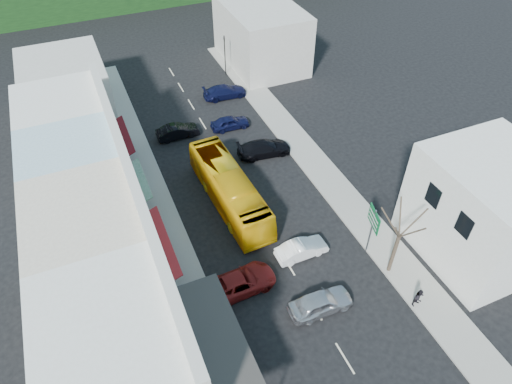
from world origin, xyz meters
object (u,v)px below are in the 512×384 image
car_white (302,249)px  direction_sign (371,231)px  bus (229,189)px  street_tree (399,237)px  car_silver (321,303)px  car_red (240,282)px  pedestrian_left (163,262)px  traffic_signal (225,56)px  pedestrian_right (419,297)px

car_white → direction_sign: bearing=-109.6°
bus → car_white: size_ratio=2.64×
car_white → street_tree: bearing=-127.8°
car_silver → direction_sign: bearing=-60.9°
car_red → direction_sign: bearing=-96.3°
car_red → bus: bearing=-19.0°
car_red → direction_sign: size_ratio=1.07×
pedestrian_left → street_tree: bearing=-108.0°
bus → car_silver: 12.27m
car_silver → street_tree: size_ratio=0.59×
car_red → traffic_signal: bearing=-21.6°
car_red → pedestrian_left: pedestrian_left is taller
street_tree → traffic_signal: (-0.59, 32.28, -1.31)m
car_silver → pedestrian_right: 6.64m
bus → pedestrian_left: 8.39m
street_tree → car_red: bearing=164.8°
car_red → pedestrian_left: (-4.47, 3.63, 0.30)m
car_silver → traffic_signal: 33.64m
street_tree → bus: bearing=125.7°
car_white → pedestrian_left: (-9.79, 2.62, 0.30)m
car_red → street_tree: street_tree is taller
car_silver → traffic_signal: (5.59, 33.12, 1.70)m
bus → car_silver: (1.89, -12.09, -0.85)m
car_silver → car_white: same height
car_silver → street_tree: bearing=-81.4°
direction_sign → pedestrian_left: bearing=178.5°
car_silver → pedestrian_left: pedestrian_left is taller
car_white → car_silver: bearing=166.8°
car_silver → pedestrian_left: bearing=50.9°
car_white → street_tree: 7.11m
bus → pedestrian_left: size_ratio=6.82×
bus → traffic_signal: 22.34m
bus → street_tree: 14.01m
car_red → direction_sign: (10.07, -0.58, 1.46)m
car_silver → car_red: (-4.30, 3.69, 0.00)m
pedestrian_left → street_tree: 16.51m
direction_sign → car_silver: bearing=-137.0°
car_red → street_tree: 11.27m
pedestrian_left → pedestrian_right: bearing=-117.4°
car_white → car_red: size_ratio=0.96×
pedestrian_left → traffic_signal: traffic_signal is taller
pedestrian_left → street_tree: (14.95, -6.47, 2.72)m
car_white → traffic_signal: size_ratio=0.91×
bus → direction_sign: (7.66, -8.98, 0.61)m
car_red → traffic_signal: (9.89, 29.43, 1.70)m
pedestrian_right → street_tree: (-0.03, 3.19, 2.72)m
car_white → pedestrian_right: pedestrian_right is taller
car_silver → traffic_signal: size_ratio=0.91×
bus → street_tree: bearing=-57.0°
bus → direction_sign: 11.82m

